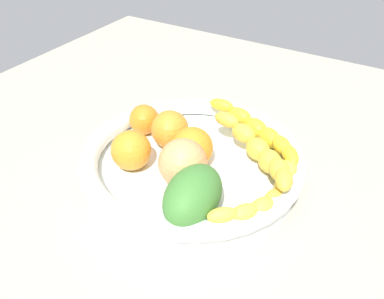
% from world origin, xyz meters
% --- Properties ---
extents(kitchen_counter, '(1.20, 1.20, 0.03)m').
position_xyz_m(kitchen_counter, '(0.00, 0.00, 0.01)').
color(kitchen_counter, '#B1AB95').
rests_on(kitchen_counter, ground).
extents(fruit_bowl, '(0.36, 0.36, 0.05)m').
position_xyz_m(fruit_bowl, '(0.00, 0.00, 0.06)').
color(fruit_bowl, white).
rests_on(fruit_bowl, kitchen_counter).
extents(banana_draped_left, '(0.22, 0.08, 0.05)m').
position_xyz_m(banana_draped_left, '(0.03, 0.15, 0.08)').
color(banana_draped_left, yellow).
rests_on(banana_draped_left, fruit_bowl).
extents(banana_draped_right, '(0.12, 0.21, 0.04)m').
position_xyz_m(banana_draped_right, '(-0.11, 0.07, 0.08)').
color(banana_draped_right, yellow).
rests_on(banana_draped_right, fruit_bowl).
extents(banana_arching_top, '(0.14, 0.19, 0.05)m').
position_xyz_m(banana_arching_top, '(-0.05, 0.10, 0.09)').
color(banana_arching_top, yellow).
rests_on(banana_arching_top, fruit_bowl).
extents(orange_front, '(0.07, 0.07, 0.07)m').
position_xyz_m(orange_front, '(-0.03, -0.06, 0.09)').
color(orange_front, orange).
rests_on(orange_front, fruit_bowl).
extents(orange_mid_left, '(0.06, 0.06, 0.06)m').
position_xyz_m(orange_mid_left, '(0.05, -0.08, 0.09)').
color(orange_mid_left, orange).
rests_on(orange_mid_left, fruit_bowl).
extents(orange_mid_right, '(0.05, 0.05, 0.05)m').
position_xyz_m(orange_mid_right, '(-0.04, -0.12, 0.08)').
color(orange_mid_right, orange).
rests_on(orange_mid_right, fruit_bowl).
extents(orange_rear, '(0.07, 0.07, 0.07)m').
position_xyz_m(orange_rear, '(-0.00, -0.00, 0.09)').
color(orange_rear, orange).
rests_on(orange_rear, fruit_bowl).
extents(peach_blush, '(0.08, 0.08, 0.08)m').
position_xyz_m(peach_blush, '(0.05, 0.01, 0.09)').
color(peach_blush, '#F8A060').
rests_on(peach_blush, fruit_bowl).
extents(mango_green, '(0.12, 0.08, 0.07)m').
position_xyz_m(mango_green, '(0.10, 0.06, 0.09)').
color(mango_green, '#438435').
rests_on(mango_green, fruit_bowl).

